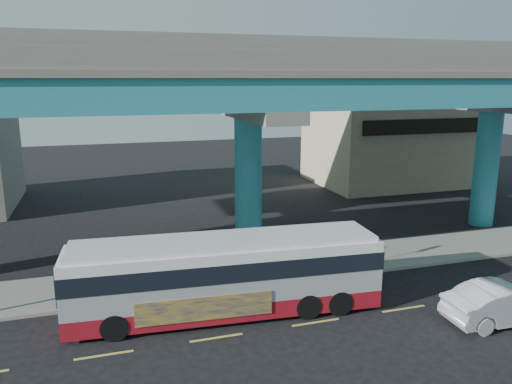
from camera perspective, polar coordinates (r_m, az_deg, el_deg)
name	(u,v)px	position (r m, az deg, el deg)	size (l,w,h in m)	color
ground	(313,319)	(20.67, 6.48, -14.23)	(120.00, 120.00, 0.00)	black
sidewalk	(268,269)	(25.31, 1.42, -8.74)	(70.00, 4.00, 0.15)	gray
lane_markings	(316,322)	(20.43, 6.83, -14.57)	(58.00, 0.12, 0.01)	#D8C64C
viaduct	(247,83)	(26.98, -1.00, 12.32)	(52.00, 12.40, 11.70)	teal
building_beige	(393,144)	(47.66, 15.36, 5.28)	(14.00, 10.23, 7.00)	tan
transit_bus	(226,273)	(20.32, -3.44, -9.21)	(12.66, 3.56, 3.21)	maroon
sedan	(505,303)	(22.24, 26.54, -11.28)	(4.91, 1.87, 1.60)	#B4B3B9
stop_sign	(347,236)	(24.94, 10.35, -4.97)	(0.60, 0.43, 2.38)	gray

